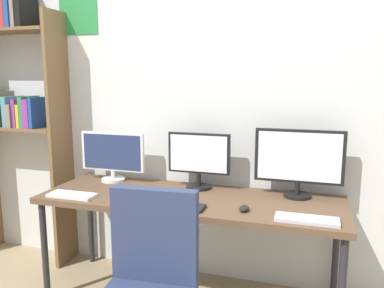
% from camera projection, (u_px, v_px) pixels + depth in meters
% --- Properties ---
extents(wall_back, '(4.41, 0.11, 2.60)m').
position_uv_depth(wall_back, '(207.00, 108.00, 2.89)').
color(wall_back, silver).
rests_on(wall_back, ground_plane).
extents(desk, '(2.01, 0.68, 0.74)m').
position_uv_depth(desk, '(190.00, 204.00, 2.60)').
color(desk, brown).
rests_on(desk, ground_plane).
extents(bookshelf, '(0.83, 0.28, 2.19)m').
position_uv_depth(bookshelf, '(12.00, 93.00, 3.16)').
color(bookshelf, brown).
rests_on(bookshelf, ground_plane).
extents(monitor_left, '(0.51, 0.18, 0.38)m').
position_uv_depth(monitor_left, '(113.00, 155.00, 2.96)').
color(monitor_left, silver).
rests_on(monitor_left, desk).
extents(monitor_center, '(0.45, 0.18, 0.40)m').
position_uv_depth(monitor_center, '(199.00, 158.00, 2.76)').
color(monitor_center, black).
rests_on(monitor_center, desk).
extents(monitor_right, '(0.57, 0.18, 0.45)m').
position_uv_depth(monitor_right, '(299.00, 160.00, 2.55)').
color(monitor_right, black).
rests_on(monitor_right, desk).
extents(keyboard_left, '(0.32, 0.13, 0.02)m').
position_uv_depth(keyboard_left, '(72.00, 195.00, 2.60)').
color(keyboard_left, silver).
rests_on(keyboard_left, desk).
extents(keyboard_center, '(0.32, 0.13, 0.02)m').
position_uv_depth(keyboard_center, '(178.00, 206.00, 2.38)').
color(keyboard_center, black).
rests_on(keyboard_center, desk).
extents(keyboard_right, '(0.35, 0.13, 0.02)m').
position_uv_depth(keyboard_right, '(307.00, 219.00, 2.15)').
color(keyboard_right, silver).
rests_on(keyboard_right, desk).
extents(computer_mouse, '(0.06, 0.10, 0.03)m').
position_uv_depth(computer_mouse, '(244.00, 208.00, 2.32)').
color(computer_mouse, black).
rests_on(computer_mouse, desk).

